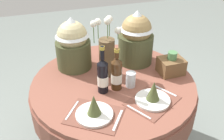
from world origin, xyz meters
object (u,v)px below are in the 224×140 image
Objects in this scene: tumbler_near_right at (131,79)px; gift_tub_back_left at (73,42)px; wine_bottle_left at (117,74)px; wine_bottle_centre at (103,76)px; gift_tub_back_right at (136,36)px; place_setting_right at (153,96)px; flower_vase at (107,53)px; woven_basket_side_right at (171,65)px; dining_table at (113,96)px; place_setting_left at (94,110)px.

gift_tub_back_left is (-0.34, 0.41, 0.17)m from tumbler_near_right.
wine_bottle_centre reaches higher than wine_bottle_left.
gift_tub_back_left is at bearing 171.72° from gift_tub_back_right.
wine_bottle_left is at bearing 2.87° from wine_bottle_centre.
flower_vase reaches higher than place_setting_right.
wine_bottle_centre is 0.43m from gift_tub_back_left.
gift_tub_back_right is 0.37m from woven_basket_side_right.
flower_vase reaches higher than woven_basket_side_right.
wine_bottle_centre is 0.52m from gift_tub_back_right.
wine_bottle_centre is 1.92× the size of woven_basket_side_right.
woven_basket_side_right reaches higher than place_setting_right.
woven_basket_side_right is (0.49, -0.15, -0.12)m from flower_vase.
wine_bottle_centre is at bearing -137.88° from dining_table.
gift_tub_back_left reaches higher than tumbler_near_right.
place_setting_right is 3.66× the size of tumbler_near_right.
flower_vase is 0.22m from wine_bottle_left.
wine_bottle_left is at bearing -87.88° from flower_vase.
wine_bottle_left is (-0.19, 0.22, 0.08)m from place_setting_right.
place_setting_left is at bearing -118.47° from wine_bottle_centre.
wine_bottle_left is 0.71× the size of gift_tub_back_right.
place_setting_left is 1.18× the size of wine_bottle_centre.
gift_tub_back_right reaches higher than tumbler_near_right.
wine_bottle_left reaches higher than tumbler_near_right.
place_setting_left is at bearing -145.68° from tumbler_near_right.
place_setting_left is 1.01× the size of place_setting_right.
gift_tub_back_left is 0.80m from woven_basket_side_right.
gift_tub_back_left reaches higher than wine_bottle_left.
wine_bottle_left reaches higher than place_setting_left.
tumbler_near_right is (0.11, -0.01, -0.07)m from wine_bottle_left.
dining_table is 3.93× the size of wine_bottle_left.
gift_tub_back_right is at bearing 47.80° from place_setting_left.
dining_table is at bearing -51.90° from gift_tub_back_left.
flower_vase is 0.24m from wine_bottle_centre.
gift_tub_back_right reaches higher than dining_table.
dining_table is 2.97× the size of place_setting_left.
dining_table is 2.80× the size of gift_tub_back_right.
flower_vase is at bearing 63.63° from place_setting_left.
gift_tub_back_right is at bearing 62.56° from tumbler_near_right.
gift_tub_back_right is (0.51, 0.56, 0.19)m from place_setting_left.
wine_bottle_left is 0.10m from wine_bottle_centre.
wine_bottle_left is at bearing -94.38° from dining_table.
gift_tub_back_left is at bearing 107.56° from wine_bottle_centre.
place_setting_left is 0.52m from flower_vase.
wine_bottle_left is 0.13m from tumbler_near_right.
dining_table is at bearing -139.92° from gift_tub_back_right.
wine_bottle_centre reaches higher than dining_table.
gift_tub_back_right is 2.42× the size of woven_basket_side_right.
wine_bottle_centre is (-0.10, -0.21, -0.05)m from flower_vase.
gift_tub_back_left is at bearing 90.19° from place_setting_left.
wine_bottle_centre reaches higher than woven_basket_side_right.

